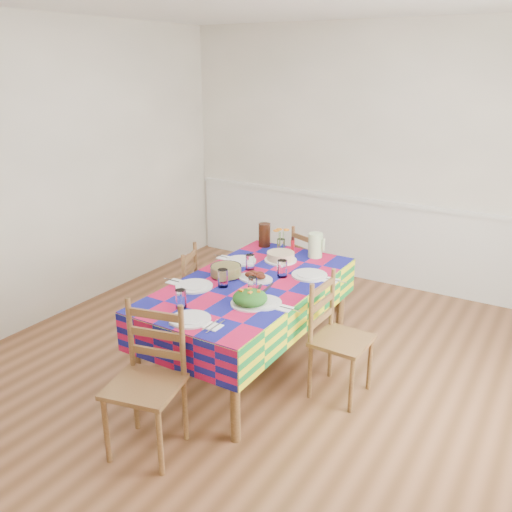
{
  "coord_description": "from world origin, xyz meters",
  "views": [
    {
      "loc": [
        1.86,
        -2.98,
        2.29
      ],
      "look_at": [
        -0.05,
        0.15,
        0.98
      ],
      "focal_mm": 38.0,
      "sensor_mm": 36.0,
      "label": 1
    }
  ],
  "objects_px": {
    "dining_table": "(250,292)",
    "chair_far": "(313,271)",
    "chair_right": "(337,338)",
    "chair_near": "(148,382)",
    "chair_left": "(177,296)",
    "green_pitcher": "(315,245)",
    "meat_platter": "(255,276)",
    "tea_pitcher": "(264,235)"
  },
  "relations": [
    {
      "from": "dining_table",
      "to": "chair_far",
      "type": "height_order",
      "value": "chair_far"
    },
    {
      "from": "chair_right",
      "to": "chair_far",
      "type": "bearing_deg",
      "value": 34.32
    },
    {
      "from": "chair_near",
      "to": "chair_right",
      "type": "distance_m",
      "value": 1.37
    },
    {
      "from": "chair_far",
      "to": "chair_left",
      "type": "relative_size",
      "value": 0.98
    },
    {
      "from": "dining_table",
      "to": "chair_near",
      "type": "distance_m",
      "value": 1.17
    },
    {
      "from": "chair_left",
      "to": "green_pitcher",
      "type": "bearing_deg",
      "value": 109.23
    },
    {
      "from": "dining_table",
      "to": "chair_right",
      "type": "height_order",
      "value": "chair_right"
    },
    {
      "from": "chair_right",
      "to": "meat_platter",
      "type": "bearing_deg",
      "value": 85.76
    },
    {
      "from": "chair_far",
      "to": "chair_near",
      "type": "bearing_deg",
      "value": 111.81
    },
    {
      "from": "chair_near",
      "to": "chair_left",
      "type": "relative_size",
      "value": 1.1
    },
    {
      "from": "dining_table",
      "to": "green_pitcher",
      "type": "bearing_deg",
      "value": 77.08
    },
    {
      "from": "tea_pitcher",
      "to": "chair_right",
      "type": "distance_m",
      "value": 1.39
    },
    {
      "from": "chair_near",
      "to": "chair_far",
      "type": "xyz_separation_m",
      "value": [
        -0.0,
        2.31,
        -0.05
      ]
    },
    {
      "from": "meat_platter",
      "to": "chair_left",
      "type": "height_order",
      "value": "chair_left"
    },
    {
      "from": "dining_table",
      "to": "chair_far",
      "type": "relative_size",
      "value": 2.17
    },
    {
      "from": "green_pitcher",
      "to": "chair_left",
      "type": "height_order",
      "value": "green_pitcher"
    },
    {
      "from": "chair_near",
      "to": "chair_left",
      "type": "height_order",
      "value": "chair_near"
    },
    {
      "from": "chair_near",
      "to": "chair_right",
      "type": "relative_size",
      "value": 1.06
    },
    {
      "from": "meat_platter",
      "to": "green_pitcher",
      "type": "distance_m",
      "value": 0.73
    },
    {
      "from": "dining_table",
      "to": "meat_platter",
      "type": "xyz_separation_m",
      "value": [
        0.01,
        0.07,
        0.1
      ]
    },
    {
      "from": "chair_near",
      "to": "green_pitcher",
      "type": "bearing_deg",
      "value": 71.4
    },
    {
      "from": "chair_far",
      "to": "tea_pitcher",
      "type": "bearing_deg",
      "value": 69.87
    },
    {
      "from": "meat_platter",
      "to": "chair_right",
      "type": "xyz_separation_m",
      "value": [
        0.73,
        -0.07,
        -0.3
      ]
    },
    {
      "from": "dining_table",
      "to": "chair_far",
      "type": "xyz_separation_m",
      "value": [
        -0.01,
        1.16,
        -0.22
      ]
    },
    {
      "from": "tea_pitcher",
      "to": "chair_right",
      "type": "relative_size",
      "value": 0.24
    },
    {
      "from": "chair_near",
      "to": "chair_far",
      "type": "distance_m",
      "value": 2.32
    },
    {
      "from": "chair_left",
      "to": "chair_right",
      "type": "bearing_deg",
      "value": 68.86
    },
    {
      "from": "dining_table",
      "to": "chair_near",
      "type": "bearing_deg",
      "value": -90.49
    },
    {
      "from": "chair_far",
      "to": "chair_left",
      "type": "bearing_deg",
      "value": 79.53
    },
    {
      "from": "meat_platter",
      "to": "chair_near",
      "type": "relative_size",
      "value": 0.3
    },
    {
      "from": "dining_table",
      "to": "chair_far",
      "type": "bearing_deg",
      "value": 90.71
    },
    {
      "from": "dining_table",
      "to": "chair_left",
      "type": "xyz_separation_m",
      "value": [
        -0.74,
        0.01,
        -0.21
      ]
    },
    {
      "from": "tea_pitcher",
      "to": "chair_right",
      "type": "bearing_deg",
      "value": -36.66
    },
    {
      "from": "dining_table",
      "to": "tea_pitcher",
      "type": "relative_size",
      "value": 8.61
    },
    {
      "from": "green_pitcher",
      "to": "tea_pitcher",
      "type": "relative_size",
      "value": 0.98
    },
    {
      "from": "dining_table",
      "to": "chair_near",
      "type": "xyz_separation_m",
      "value": [
        -0.01,
        -1.15,
        -0.17
      ]
    },
    {
      "from": "tea_pitcher",
      "to": "dining_table",
      "type": "bearing_deg",
      "value": -66.99
    },
    {
      "from": "tea_pitcher",
      "to": "chair_left",
      "type": "bearing_deg",
      "value": -116.84
    },
    {
      "from": "meat_platter",
      "to": "chair_right",
      "type": "relative_size",
      "value": 0.32
    },
    {
      "from": "tea_pitcher",
      "to": "chair_left",
      "type": "distance_m",
      "value": 0.96
    },
    {
      "from": "chair_far",
      "to": "chair_right",
      "type": "bearing_deg",
      "value": 144.46
    },
    {
      "from": "chair_far",
      "to": "chair_left",
      "type": "xyz_separation_m",
      "value": [
        -0.72,
        -1.15,
        0.01
      ]
    }
  ]
}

